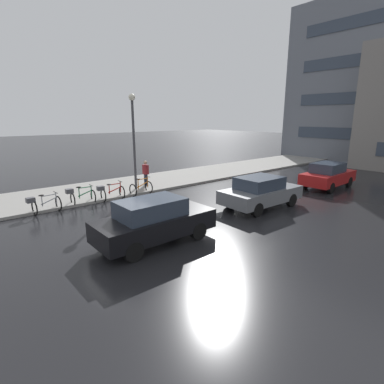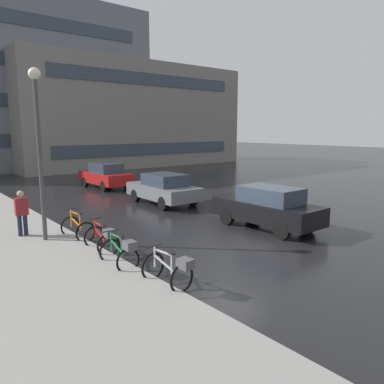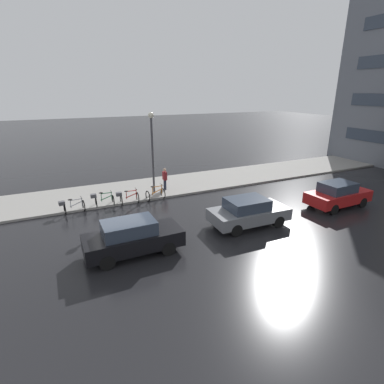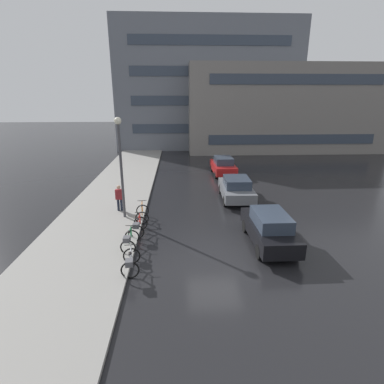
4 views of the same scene
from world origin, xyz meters
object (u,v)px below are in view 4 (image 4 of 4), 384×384
bicycle_second (129,241)px  bicycle_farthest (142,213)px  car_black (269,228)px  bicycle_nearest (130,262)px  bicycle_third (138,226)px  car_red (223,166)px  pedestrian (119,197)px  streetlamp (120,157)px  car_grey (236,188)px

bicycle_second → bicycle_farthest: (0.20, 3.40, -0.09)m
bicycle_second → bicycle_farthest: bicycle_farthest is taller
bicycle_second → bicycle_farthest: bearing=86.7°
car_black → bicycle_nearest: bearing=-160.8°
bicycle_second → bicycle_third: (0.21, 1.51, -0.01)m
bicycle_farthest → car_red: 11.47m
car_black → car_red: bearing=91.0°
bicycle_farthest → pedestrian: pedestrian is taller
bicycle_nearest → pedestrian: (-1.55, 6.38, 0.48)m
pedestrian → streetlamp: streetlamp is taller
bicycle_farthest → streetlamp: 3.31m
car_red → pedestrian: bearing=-130.5°
bicycle_second → car_grey: (6.02, 6.63, 0.29)m
bicycle_nearest → streetlamp: (-1.13, 5.43, 3.07)m
bicycle_farthest → pedestrian: (-1.43, 1.19, 0.55)m
car_grey → car_red: (0.10, 6.58, 0.02)m
car_grey → car_red: 6.58m
bicycle_nearest → car_black: bearing=19.2°
bicycle_second → streetlamp: 4.82m
car_black → car_grey: size_ratio=1.00×
bicycle_farthest → car_grey: bearing=29.0°
bicycle_nearest → car_black: car_black is taller
car_grey → streetlamp: streetlamp is taller
car_grey → streetlamp: bearing=-156.3°
bicycle_second → car_red: (6.12, 13.21, 0.31)m
pedestrian → bicycle_farthest: bearing=-39.8°
bicycle_second → car_black: (6.35, 0.31, 0.32)m
bicycle_nearest → bicycle_third: 3.31m
bicycle_second → car_black: car_black is taller
bicycle_farthest → car_red: size_ratio=0.29×
bicycle_third → streetlamp: 3.86m
bicycle_nearest → pedestrian: 6.59m
bicycle_third → car_grey: car_grey is taller
bicycle_third → car_black: (6.14, -1.20, 0.33)m
pedestrian → streetlamp: (0.42, -0.96, 2.59)m
bicycle_nearest → pedestrian: bearing=103.7°
car_grey → streetlamp: size_ratio=0.76×
bicycle_nearest → bicycle_third: (-0.11, 3.31, 0.00)m
bicycle_second → bicycle_third: bicycle_third is taller
bicycle_third → car_red: bearing=63.2°
bicycle_farthest → streetlamp: streetlamp is taller
bicycle_second → car_red: car_red is taller
bicycle_nearest → car_red: (5.80, 15.00, 0.32)m
bicycle_third → car_grey: bearing=41.4°
car_red → streetlamp: 12.13m
bicycle_second → bicycle_farthest: size_ratio=1.14×
bicycle_nearest → streetlamp: bearing=101.8°
bicycle_nearest → bicycle_second: (-0.32, 1.79, 0.01)m
car_grey → streetlamp: (-6.83, -3.00, 2.77)m
bicycle_third → bicycle_farthest: bearing=90.4°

